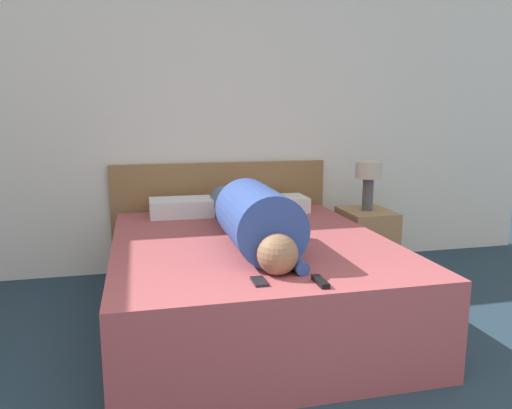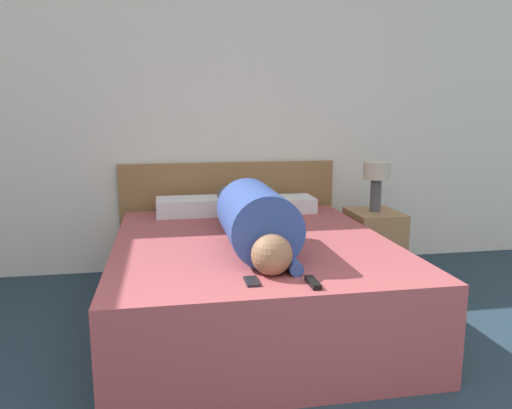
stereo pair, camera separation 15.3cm
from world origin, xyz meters
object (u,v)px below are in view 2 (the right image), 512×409
(pillow_second, at_px, (285,204))
(bed, at_px, (252,279))
(table_lamp, at_px, (376,177))
(pillow_near_headboard, at_px, (188,207))
(nightstand, at_px, (373,245))
(cell_phone, at_px, (252,281))
(tv_remote, at_px, (313,283))
(person_lying, at_px, (252,218))

(pillow_second, bearing_deg, bed, -116.59)
(pillow_second, bearing_deg, table_lamp, -18.15)
(pillow_near_headboard, bearing_deg, nightstand, -8.70)
(bed, distance_m, cell_phone, 0.86)
(pillow_second, bearing_deg, pillow_near_headboard, -180.00)
(tv_remote, distance_m, cell_phone, 0.29)
(tv_remote, bearing_deg, person_lying, 101.67)
(pillow_near_headboard, relative_size, pillow_second, 1.05)
(table_lamp, bearing_deg, person_lying, -146.60)
(bed, relative_size, pillow_second, 4.48)
(nightstand, bearing_deg, cell_phone, -131.11)
(person_lying, bearing_deg, tv_remote, -78.33)
(tv_remote, height_order, cell_phone, tv_remote)
(person_lying, relative_size, cell_phone, 13.02)
(pillow_second, distance_m, tv_remote, 1.74)
(table_lamp, distance_m, person_lying, 1.34)
(pillow_near_headboard, height_order, tv_remote, pillow_near_headboard)
(pillow_second, bearing_deg, person_lying, -114.51)
(nightstand, relative_size, pillow_near_headboard, 1.16)
(nightstand, xyz_separation_m, pillow_second, (-0.68, 0.22, 0.32))
(nightstand, height_order, cell_phone, nightstand)
(pillow_near_headboard, xyz_separation_m, pillow_second, (0.77, 0.00, -0.01))
(nightstand, distance_m, table_lamp, 0.55)
(pillow_near_headboard, xyz_separation_m, tv_remote, (0.49, -1.72, -0.05))
(cell_phone, bearing_deg, bed, 80.23)
(tv_remote, bearing_deg, cell_phone, 162.84)
(nightstand, xyz_separation_m, pillow_near_headboard, (-1.45, 0.22, 0.32))
(pillow_near_headboard, bearing_deg, person_lying, -70.52)
(table_lamp, height_order, tv_remote, table_lamp)
(nightstand, relative_size, person_lying, 0.33)
(nightstand, distance_m, pillow_near_headboard, 1.50)
(bed, height_order, pillow_second, pillow_second)
(person_lying, distance_m, pillow_near_headboard, 1.02)
(table_lamp, relative_size, cell_phone, 2.99)
(bed, bearing_deg, pillow_second, 63.41)
(nightstand, bearing_deg, person_lying, -146.60)
(table_lamp, relative_size, pillow_second, 0.85)
(pillow_near_headboard, relative_size, cell_phone, 3.69)
(bed, relative_size, person_lying, 1.21)
(nightstand, relative_size, cell_phone, 4.27)
(nightstand, xyz_separation_m, cell_phone, (-1.23, -1.41, 0.26))
(bed, relative_size, tv_remote, 13.63)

